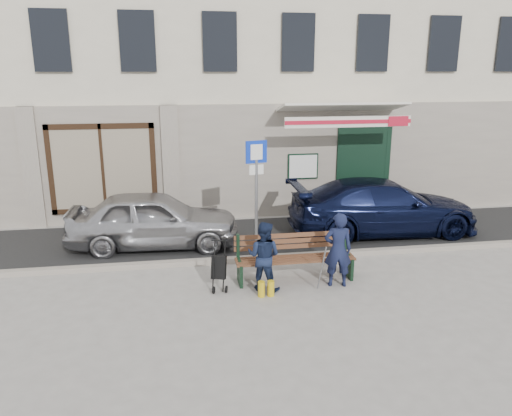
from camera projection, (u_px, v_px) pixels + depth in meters
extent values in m
plane|color=#9E9991|center=(248.00, 291.00, 9.58)|extent=(80.00, 80.00, 0.00)
cube|color=#282828|center=(230.00, 239.00, 12.53)|extent=(60.00, 3.20, 0.01)
cube|color=#9E9384|center=(238.00, 260.00, 10.99)|extent=(60.00, 0.18, 0.12)
cube|color=beige|center=(210.00, 41.00, 16.33)|extent=(20.00, 7.00, 10.00)
cube|color=#9E9384|center=(222.00, 163.00, 13.87)|extent=(20.00, 0.12, 3.20)
cube|color=maroon|center=(104.00, 168.00, 13.45)|extent=(2.50, 0.12, 2.00)
cube|color=black|center=(363.00, 170.00, 14.51)|extent=(1.60, 0.10, 2.60)
cube|color=black|center=(357.00, 170.00, 14.98)|extent=(1.25, 0.90, 2.40)
cube|color=white|center=(303.00, 166.00, 14.16)|extent=(0.80, 0.03, 0.65)
cube|color=white|center=(339.00, 108.00, 13.65)|extent=(3.40, 1.72, 0.42)
cube|color=white|center=(349.00, 122.00, 12.91)|extent=(3.40, 0.05, 0.28)
cube|color=red|center=(349.00, 122.00, 12.88)|extent=(3.40, 0.02, 0.10)
imported|color=#AEAEB3|center=(154.00, 219.00, 11.83)|extent=(4.07, 1.83, 1.36)
imported|color=black|center=(383.00, 207.00, 12.84)|extent=(4.88, 2.06, 1.40)
cylinder|color=gray|center=(256.00, 202.00, 11.06)|extent=(0.07, 0.07, 2.54)
cube|color=#0D2FBC|center=(256.00, 152.00, 10.76)|extent=(0.48, 0.14, 0.49)
cube|color=white|center=(257.00, 152.00, 10.73)|extent=(0.27, 0.08, 0.33)
cube|color=white|center=(256.00, 170.00, 10.87)|extent=(0.33, 0.10, 0.21)
cube|color=brown|center=(295.00, 259.00, 9.97)|extent=(2.40, 0.50, 0.04)
cube|color=brown|center=(292.00, 241.00, 10.16)|extent=(2.40, 0.10, 0.36)
cube|color=black|center=(240.00, 273.00, 9.86)|extent=(0.06, 0.50, 0.45)
cube|color=black|center=(348.00, 266.00, 10.21)|extent=(0.06, 0.50, 0.45)
cube|color=white|center=(333.00, 257.00, 9.99)|extent=(0.34, 0.25, 0.11)
cylinder|color=gray|center=(322.00, 268.00, 9.38)|extent=(0.07, 0.34, 0.96)
cylinder|color=gold|center=(261.00, 289.00, 9.31)|extent=(0.13, 0.13, 0.30)
cylinder|color=gold|center=(271.00, 288.00, 9.34)|extent=(0.13, 0.13, 0.30)
imported|color=#141A38|center=(338.00, 250.00, 9.65)|extent=(0.59, 0.44, 1.48)
imported|color=#151F3C|center=(264.00, 256.00, 9.49)|extent=(0.83, 0.78, 1.36)
cylinder|color=black|center=(214.00, 290.00, 9.46)|extent=(0.07, 0.14, 0.14)
cylinder|color=black|center=(226.00, 289.00, 9.49)|extent=(0.07, 0.14, 0.14)
cube|color=black|center=(219.00, 267.00, 9.56)|extent=(0.34, 0.32, 0.46)
cylinder|color=black|center=(218.00, 241.00, 9.54)|extent=(0.25, 0.10, 0.02)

